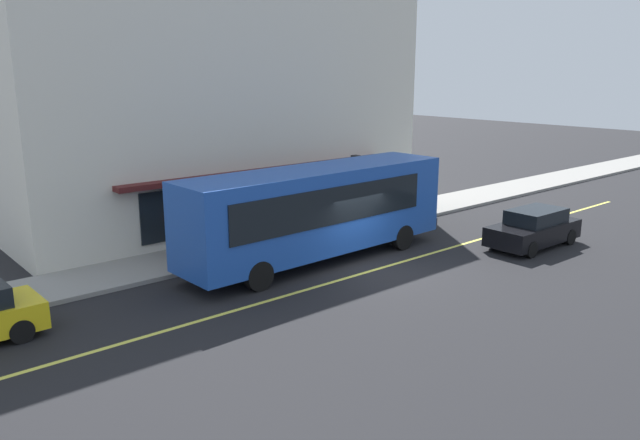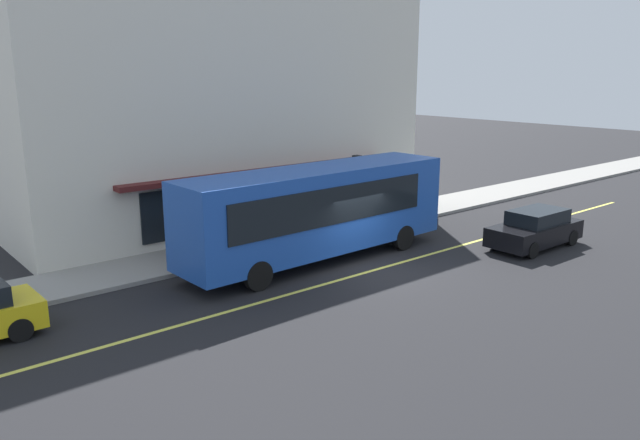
{
  "view_description": "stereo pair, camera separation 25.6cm",
  "coord_description": "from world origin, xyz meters",
  "px_view_note": "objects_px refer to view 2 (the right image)",
  "views": [
    {
      "loc": [
        -15.09,
        -14.67,
        6.97
      ],
      "look_at": [
        -0.91,
        2.01,
        1.6
      ],
      "focal_mm": 34.54,
      "sensor_mm": 36.0,
      "label": 1
    },
    {
      "loc": [
        -14.9,
        -14.84,
        6.97
      ],
      "look_at": [
        -0.91,
        2.01,
        1.6
      ],
      "focal_mm": 34.54,
      "sensor_mm": 36.0,
      "label": 2
    }
  ],
  "objects_px": {
    "traffic_light": "(357,174)",
    "pedestrian_at_corner": "(195,230)",
    "bus": "(318,209)",
    "car_black": "(535,229)"
  },
  "relations": [
    {
      "from": "car_black",
      "to": "bus",
      "type": "bearing_deg",
      "value": 152.16
    },
    {
      "from": "pedestrian_at_corner",
      "to": "car_black",
      "type": "bearing_deg",
      "value": -33.61
    },
    {
      "from": "bus",
      "to": "car_black",
      "type": "bearing_deg",
      "value": -27.84
    },
    {
      "from": "bus",
      "to": "car_black",
      "type": "relative_size",
      "value": 2.59
    },
    {
      "from": "traffic_light",
      "to": "pedestrian_at_corner",
      "type": "xyz_separation_m",
      "value": [
        -7.49,
        0.92,
        -1.45
      ]
    },
    {
      "from": "car_black",
      "to": "pedestrian_at_corner",
      "type": "distance_m",
      "value": 13.44
    },
    {
      "from": "bus",
      "to": "car_black",
      "type": "xyz_separation_m",
      "value": [
        7.87,
        -4.16,
        -1.24
      ]
    },
    {
      "from": "traffic_light",
      "to": "pedestrian_at_corner",
      "type": "height_order",
      "value": "traffic_light"
    },
    {
      "from": "traffic_light",
      "to": "car_black",
      "type": "distance_m",
      "value": 7.71
    },
    {
      "from": "pedestrian_at_corner",
      "to": "traffic_light",
      "type": "bearing_deg",
      "value": -6.98
    }
  ]
}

